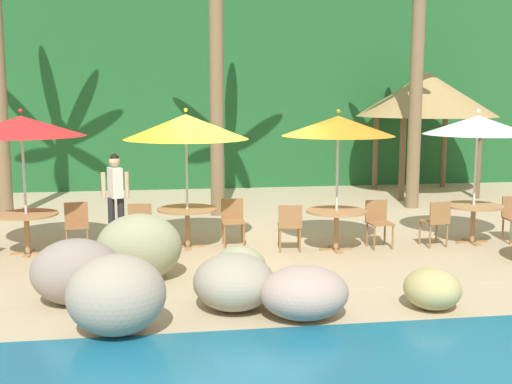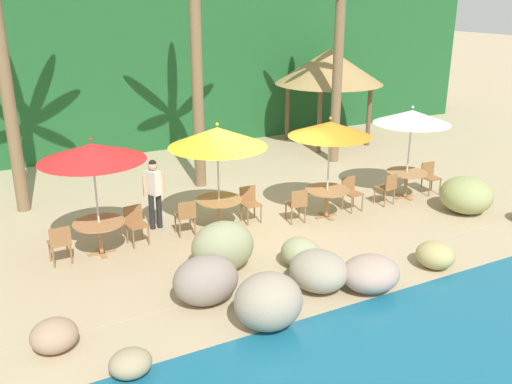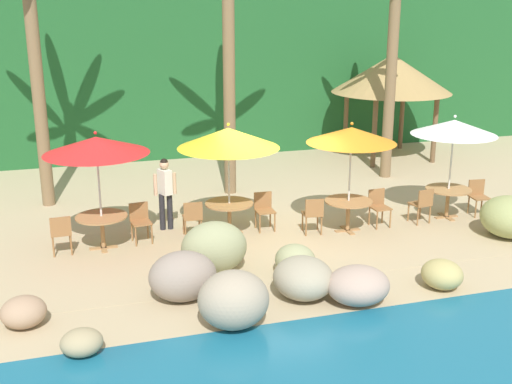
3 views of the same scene
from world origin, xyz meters
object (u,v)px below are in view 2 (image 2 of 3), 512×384
chair_red_inland (60,242)px  umbrella_yellow (217,137)px  chair_white_seaward (430,175)px  chair_white_inland (388,187)px  palapa_hut (329,67)px  umbrella_orange (330,129)px  chair_yellow_seaward (250,201)px  chair_orange_inland (297,203)px  waiter_in_white (154,189)px  palm_tree_third (339,41)px  chair_yellow_inland (186,215)px  chair_red_seaward (135,222)px  palm_tree_second (195,28)px  umbrella_red (92,152)px  dining_table_orange (327,194)px  dining_table_white (407,176)px  chair_orange_seaward (351,191)px  dining_table_yellow (219,204)px  umbrella_white (412,117)px  dining_table_red (99,228)px

chair_red_inland → umbrella_yellow: bearing=3.6°
chair_white_seaward → chair_white_inland: 1.70m
chair_red_inland → palapa_hut: palapa_hut is taller
umbrella_orange → palapa_hut: palapa_hut is taller
chair_red_inland → chair_yellow_seaward: 4.54m
chair_orange_inland → chair_white_seaward: size_ratio=1.00×
waiter_in_white → palm_tree_third: bearing=21.2°
chair_white_inland → chair_yellow_inland: bearing=173.6°
chair_white_inland → waiter_in_white: 6.08m
chair_red_seaward → palm_tree_second: (2.82, 3.09, 3.91)m
chair_white_seaward → chair_white_inland: size_ratio=1.00×
umbrella_red → chair_yellow_inland: umbrella_red is taller
dining_table_orange → palm_tree_third: (3.09, 4.07, 3.29)m
umbrella_red → palapa_hut: bearing=30.4°
umbrella_red → dining_table_white: 8.40m
chair_red_inland → dining_table_orange: bearing=-3.5°
chair_yellow_inland → dining_table_white: bearing=-3.7°
chair_yellow_seaward → chair_orange_seaward: bearing=-11.6°
dining_table_yellow → chair_orange_inland: size_ratio=1.26×
dining_table_white → waiter_in_white: 6.84m
dining_table_yellow → palm_tree_third: bearing=31.0°
chair_yellow_seaward → waiter_in_white: (-2.19, 0.63, 0.47)m
dining_table_yellow → chair_yellow_seaward: bearing=5.1°
chair_yellow_seaward → palm_tree_second: size_ratio=0.13×
umbrella_yellow → dining_table_orange: 3.18m
chair_yellow_seaward → chair_orange_inland: same height
chair_red_inland → dining_table_white: (9.08, -0.21, 0.10)m
umbrella_white → chair_yellow_inland: bearing=176.3°
chair_white_seaward → palm_tree_second: 7.61m
umbrella_orange → chair_orange_seaward: (0.84, 0.15, -1.75)m
dining_table_orange → dining_table_white: (2.73, 0.18, 0.00)m
chair_orange_seaward → umbrella_white: bearing=1.0°
umbrella_yellow → umbrella_orange: size_ratio=1.01×
dining_table_yellow → palm_tree_third: palm_tree_third is taller
palm_tree_second → palm_tree_third: (4.94, 0.27, -0.52)m
dining_table_orange → palapa_hut: (4.32, 6.27, 2.18)m
chair_white_seaward → chair_white_inland: (-1.68, -0.21, 0.00)m
palm_tree_second → chair_orange_inland: bearing=-75.3°
dining_table_white → palapa_hut: palapa_hut is taller
dining_table_red → chair_orange_inland: bearing=-6.0°
palm_tree_second → umbrella_white: bearing=-38.3°
umbrella_white → waiter_in_white: (-6.73, 1.14, -1.26)m
chair_red_seaward → palm_tree_second: palm_tree_second is taller
palm_tree_third → chair_white_seaward: bearing=-82.7°
dining_table_orange → palapa_hut: palapa_hut is taller
chair_red_seaward → dining_table_yellow: (2.00, -0.09, 0.10)m
dining_table_orange → dining_table_white: 2.74m
umbrella_white → palapa_hut: (1.59, 6.10, 0.55)m
umbrella_yellow → umbrella_white: size_ratio=1.01×
umbrella_yellow → dining_table_white: size_ratio=2.34×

